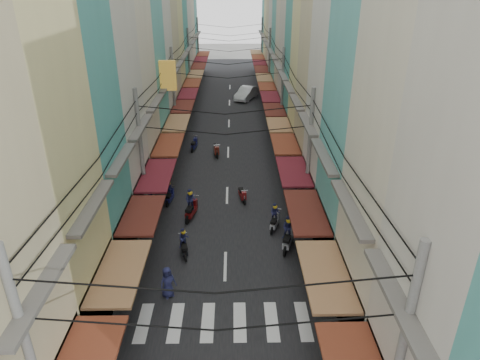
{
  "coord_description": "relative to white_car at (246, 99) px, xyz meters",
  "views": [
    {
      "loc": [
        0.49,
        -20.21,
        13.67
      ],
      "look_at": [
        0.85,
        3.36,
        2.43
      ],
      "focal_mm": 32.0,
      "sensor_mm": 36.0,
      "label": 1
    }
  ],
  "objects": [
    {
      "name": "ground",
      "position": [
        -2.06,
        -31.62,
        0.0
      ],
      "size": [
        160.0,
        160.0,
        0.0
      ],
      "primitive_type": "plane",
      "color": "slate",
      "rests_on": "ground"
    },
    {
      "name": "building_row_left",
      "position": [
        -9.98,
        -15.05,
        9.78
      ],
      "size": [
        7.8,
        67.67,
        23.7
      ],
      "color": "beige",
      "rests_on": "ground"
    },
    {
      "name": "pedestrians",
      "position": [
        -6.01,
        -29.52,
        1.04
      ],
      "size": [
        12.52,
        17.64,
        2.17
      ],
      "color": "#261E28",
      "rests_on": "ground"
    },
    {
      "name": "moving_scooters",
      "position": [
        -2.31,
        -27.86,
        0.55
      ],
      "size": [
        7.75,
        17.31,
        2.01
      ],
      "color": "black",
      "rests_on": "ground"
    },
    {
      "name": "crosswalk",
      "position": [
        -2.06,
        -37.62,
        0.03
      ],
      "size": [
        7.55,
        2.4,
        0.01
      ],
      "color": "silver",
      "rests_on": "ground"
    },
    {
      "name": "building_row_right",
      "position": [
        5.85,
        -15.17,
        9.41
      ],
      "size": [
        7.8,
        68.98,
        22.59
      ],
      "color": "teal",
      "rests_on": "ground"
    },
    {
      "name": "market_umbrella",
      "position": [
        5.14,
        -36.27,
        2.22
      ],
      "size": [
        2.39,
        2.39,
        2.52
      ],
      "color": "#B2B2B7",
      "rests_on": "ground"
    },
    {
      "name": "sidewalk_right",
      "position": [
        4.44,
        -11.62,
        0.03
      ],
      "size": [
        3.0,
        80.0,
        0.06
      ],
      "primitive_type": "cube",
      "color": "gray",
      "rests_on": "ground"
    },
    {
      "name": "traffic_sign",
      "position": [
        2.94,
        -33.64,
        2.12
      ],
      "size": [
        0.1,
        0.64,
        2.91
      ],
      "color": "slate",
      "rests_on": "ground"
    },
    {
      "name": "sidewalk_left",
      "position": [
        -8.56,
        -11.62,
        0.03
      ],
      "size": [
        3.0,
        80.0,
        0.06
      ],
      "primitive_type": "cube",
      "color": "gray",
      "rests_on": "ground"
    },
    {
      "name": "white_car",
      "position": [
        0.0,
        0.0,
        0.0
      ],
      "size": [
        5.73,
        4.0,
        1.88
      ],
      "primitive_type": "imported",
      "rotation": [
        0.0,
        0.0,
        -0.4
      ],
      "color": "silver",
      "rests_on": "ground"
    },
    {
      "name": "utility_poles",
      "position": [
        -2.06,
        -16.6,
        6.59
      ],
      "size": [
        10.2,
        66.13,
        8.2
      ],
      "color": "slate",
      "rests_on": "ground"
    },
    {
      "name": "parked_scooters",
      "position": [
        1.96,
        -35.51,
        0.47
      ],
      "size": [
        12.83,
        15.45,
        1.01
      ],
      "color": "black",
      "rests_on": "ground"
    },
    {
      "name": "bicycle",
      "position": [
        4.97,
        -31.29,
        0.0
      ],
      "size": [
        1.5,
        0.77,
        0.98
      ],
      "primitive_type": "imported",
      "rotation": [
        0.0,
        0.0,
        1.74
      ],
      "color": "black",
      "rests_on": "ground"
    },
    {
      "name": "road",
      "position": [
        -2.06,
        -11.62,
        0.01
      ],
      "size": [
        10.0,
        80.0,
        0.02
      ],
      "primitive_type": "cube",
      "color": "black",
      "rests_on": "ground"
    }
  ]
}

